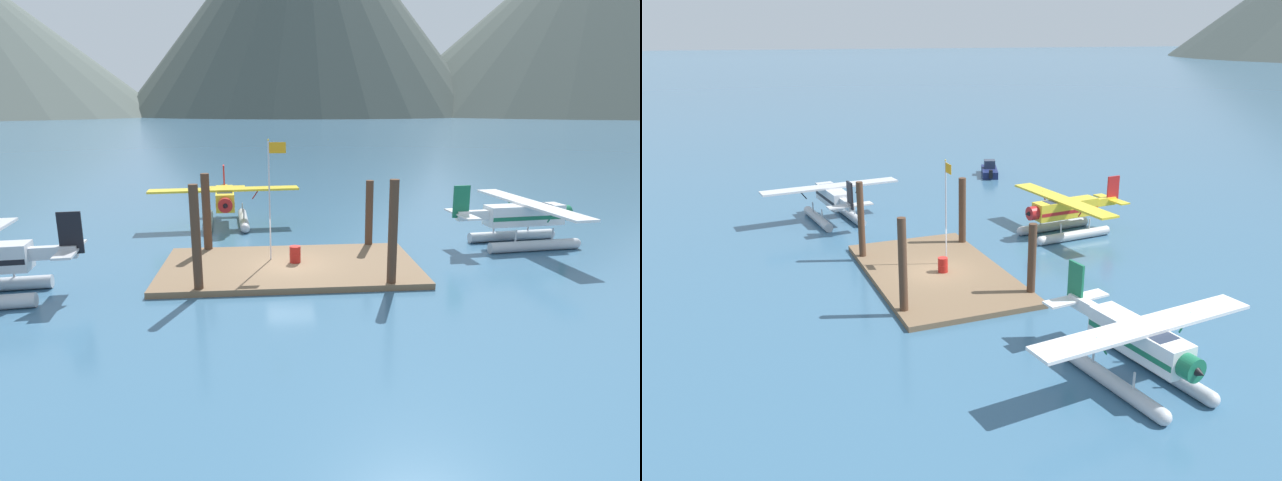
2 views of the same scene
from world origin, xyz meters
TOP-DOWN VIEW (x-y plane):
  - ground_plane at (0.00, 0.00)m, footprint 1200.00×1200.00m
  - dock_platform at (0.00, 0.00)m, footprint 13.23×7.59m
  - piling_near_left at (-4.28, -3.38)m, footprint 0.42×0.42m
  - piling_near_right at (4.59, -3.40)m, footprint 0.44×0.44m
  - piling_far_left at (-4.58, 3.49)m, footprint 0.48×0.48m
  - piling_far_right at (4.84, 3.68)m, footprint 0.45×0.45m
  - flagpole at (-0.87, 0.99)m, footprint 0.95×0.10m
  - fuel_drum at (0.28, 0.30)m, footprint 0.62×0.62m
  - seaplane_yellow_bow_left at (-4.15, 11.08)m, footprint 10.48×7.97m
  - seaplane_silver_port_aft at (-13.95, -3.31)m, footprint 7.95×10.49m
  - seaplane_white_stbd_fwd at (14.33, 3.50)m, footprint 7.95×10.49m
  - boat_navy_open_west at (-24.50, 14.52)m, footprint 4.65×2.92m

SIDE VIEW (x-z plane):
  - ground_plane at x=0.00m, z-range 0.00..0.00m
  - dock_platform at x=0.00m, z-range 0.00..0.30m
  - boat_navy_open_west at x=-24.50m, z-range -0.26..1.24m
  - fuel_drum at x=0.28m, z-range 0.30..1.18m
  - seaplane_yellow_bow_left at x=-4.15m, z-range -0.34..3.50m
  - seaplane_silver_port_aft at x=-13.95m, z-range -0.34..3.50m
  - seaplane_white_stbd_fwd at x=14.33m, z-range -0.34..3.50m
  - piling_far_right at x=4.84m, z-range 0.00..4.12m
  - piling_far_left at x=-4.58m, z-range 0.00..4.66m
  - piling_near_left at x=-4.28m, z-range 0.00..5.05m
  - piling_near_right at x=4.59m, z-range 0.00..5.15m
  - flagpole at x=-0.87m, z-range 1.06..7.45m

